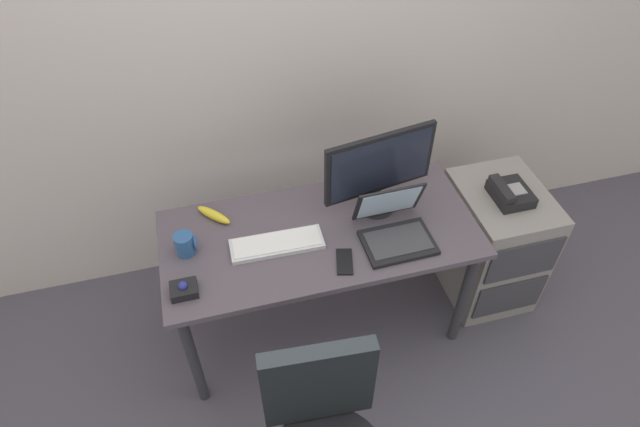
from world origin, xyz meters
TOP-DOWN VIEW (x-y plane):
  - ground_plane at (0.00, 0.00)m, footprint 8.00×8.00m
  - back_wall at (0.00, 0.68)m, footprint 6.00×0.10m
  - desk at (0.00, 0.00)m, footprint 1.43×0.65m
  - file_cabinet at (0.95, 0.02)m, footprint 0.42×0.53m
  - desk_phone at (0.95, 0.00)m, footprint 0.17×0.20m
  - monitor_main at (0.30, 0.09)m, footprint 0.52×0.18m
  - keyboard at (-0.20, -0.03)m, footprint 0.41×0.15m
  - laptop at (0.31, -0.10)m, footprint 0.32×0.30m
  - trackball_mouse at (-0.62, -0.18)m, footprint 0.11×0.09m
  - coffee_mug at (-0.59, 0.04)m, footprint 0.09×0.08m
  - cell_phone at (0.06, -0.20)m, footprint 0.10×0.15m
  - banana at (-0.45, 0.21)m, footprint 0.16×0.17m

SIDE VIEW (x-z plane):
  - ground_plane at x=0.00m, z-range 0.00..0.00m
  - file_cabinet at x=0.95m, z-range 0.00..0.70m
  - desk at x=0.00m, z-range 0.27..0.99m
  - cell_phone at x=0.06m, z-range 0.72..0.73m
  - keyboard at x=-0.20m, z-range 0.72..0.74m
  - desk_phone at x=0.95m, z-range 0.69..0.78m
  - banana at x=-0.45m, z-range 0.72..0.76m
  - trackball_mouse at x=-0.62m, z-range 0.71..0.77m
  - coffee_mug at x=-0.59m, z-range 0.72..0.82m
  - laptop at x=0.31m, z-range 0.65..0.88m
  - monitor_main at x=0.30m, z-range 0.75..1.16m
  - back_wall at x=0.00m, z-range 0.00..2.80m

